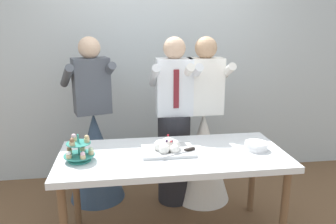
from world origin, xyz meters
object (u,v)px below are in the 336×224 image
main_cake_tray (168,147)px  person_groom (174,131)px  person_guest (95,145)px  plate_stack (256,146)px  person_bride (203,145)px  cupcake_stand (79,151)px  dessert_table (173,162)px

main_cake_tray → person_groom: size_ratio=0.25×
person_groom → person_guest: same height
plate_stack → person_bride: person_bride is taller
cupcake_stand → plate_stack: size_ratio=1.20×
dessert_table → main_cake_tray: size_ratio=4.26×
cupcake_stand → dessert_table: bearing=4.1°
main_cake_tray → person_guest: size_ratio=0.25×
dessert_table → plate_stack: plate_stack is taller
plate_stack → person_bride: size_ratio=0.12×
person_groom → person_bride: same height
main_cake_tray → person_groom: person_groom is taller
cupcake_stand → person_bride: bearing=31.2°
plate_stack → person_groom: (-0.58, 0.65, -0.06)m
person_guest → main_cake_tray: bearing=-50.2°
plate_stack → person_groom: 0.87m
dessert_table → cupcake_stand: (-0.72, -0.05, 0.15)m
main_cake_tray → person_groom: (0.15, 0.60, -0.07)m
cupcake_stand → person_groom: bearing=39.3°
person_groom → plate_stack: bearing=-48.4°
cupcake_stand → plate_stack: 1.40m
dessert_table → person_groom: bearing=80.1°
cupcake_stand → plate_stack: bearing=1.2°
plate_stack → person_guest: person_guest is taller
plate_stack → person_bride: (-0.27, 0.66, -0.23)m
cupcake_stand → person_groom: size_ratio=0.14×
person_groom → cupcake_stand: bearing=-140.7°
person_groom → person_guest: bearing=168.2°
person_bride → cupcake_stand: bearing=-148.8°
person_guest → person_bride: bearing=-8.3°
dessert_table → person_bride: bearing=57.1°
cupcake_stand → person_bride: size_ratio=0.14×
main_cake_tray → person_groom: 0.62m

